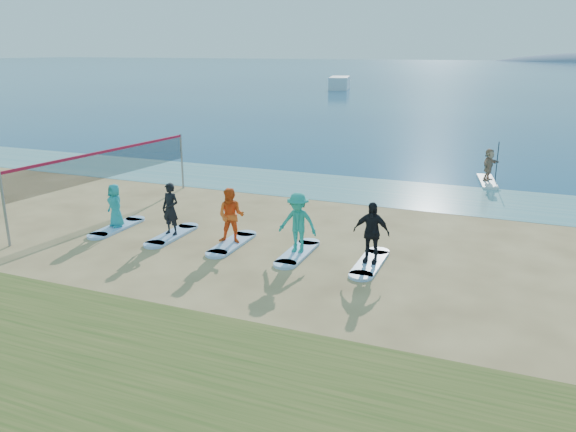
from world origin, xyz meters
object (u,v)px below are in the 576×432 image
at_px(student_3, 298,223).
at_px(surfboard_4, 370,263).
at_px(volleyball_net, 107,165).
at_px(surfboard_1, 172,235).
at_px(surfboard_0, 117,227).
at_px(surfboard_3, 298,253).
at_px(boat_offshore_a, 339,89).
at_px(surfboard_2, 232,244).
at_px(student_1, 170,209).
at_px(paddleboard, 487,181).
at_px(student_0, 115,205).
at_px(paddleboarder, 489,165).
at_px(student_4, 371,232).
at_px(student_2, 231,216).

bearing_deg(student_3, surfboard_4, -0.15).
distance_m(volleyball_net, surfboard_1, 4.62).
distance_m(volleyball_net, surfboard_0, 2.95).
relative_size(surfboard_0, student_3, 1.16).
distance_m(surfboard_3, surfboard_4, 2.32).
distance_m(boat_offshore_a, surfboard_2, 73.85).
height_order(student_1, surfboard_3, student_1).
bearing_deg(surfboard_2, paddleboard, 60.14).
distance_m(student_0, surfboard_4, 9.30).
xyz_separation_m(student_0, surfboard_1, (2.32, 0.00, -0.82)).
distance_m(student_1, student_3, 4.63).
relative_size(paddleboarder, surfboard_3, 0.69).
bearing_deg(student_1, student_3, 7.44).
height_order(student_1, student_3, student_3).
bearing_deg(surfboard_3, surfboard_2, 180.00).
distance_m(paddleboarder, student_4, 12.83).
relative_size(surfboard_1, student_4, 1.19).
relative_size(boat_offshore_a, surfboard_4, 3.44).
bearing_deg(surfboard_0, student_1, -0.00).
bearing_deg(surfboard_1, student_3, -0.00).
bearing_deg(student_4, boat_offshore_a, 107.90).
distance_m(volleyball_net, paddleboarder, 17.35).
distance_m(surfboard_4, student_4, 0.97).
xyz_separation_m(paddleboard, surfboard_1, (-9.53, -12.57, -0.01)).
distance_m(surfboard_0, student_4, 9.32).
bearing_deg(student_1, surfboard_4, 7.44).
bearing_deg(surfboard_4, surfboard_0, 180.00).
bearing_deg(student_2, student_3, -11.98).
relative_size(student_0, surfboard_3, 0.70).
distance_m(surfboard_1, surfboard_4, 6.95).
height_order(paddleboarder, student_2, student_2).
relative_size(surfboard_3, surfboard_4, 1.00).
bearing_deg(student_4, surfboard_2, -179.97).
bearing_deg(surfboard_0, student_4, -0.00).
bearing_deg(paddleboard, surfboard_3, -121.00).
relative_size(paddleboard, boat_offshore_a, 0.40).
bearing_deg(surfboard_4, paddleboarder, 78.39).
relative_size(surfboard_0, surfboard_4, 1.00).
bearing_deg(surfboard_0, surfboard_1, 0.00).
distance_m(surfboard_1, surfboard_2, 2.32).
xyz_separation_m(student_1, student_4, (6.95, 0.00, 0.03)).
relative_size(paddleboarder, student_4, 0.82).
height_order(paddleboard, student_3, student_3).
bearing_deg(surfboard_3, student_4, -0.00).
xyz_separation_m(paddleboard, paddleboarder, (0.00, 0.00, 0.82)).
bearing_deg(student_3, paddleboard, 68.56).
relative_size(surfboard_1, surfboard_3, 1.00).
bearing_deg(surfboard_4, volleyball_net, 171.38).
bearing_deg(paddleboarder, surfboard_0, 157.23).
relative_size(surfboard_3, student_4, 1.19).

